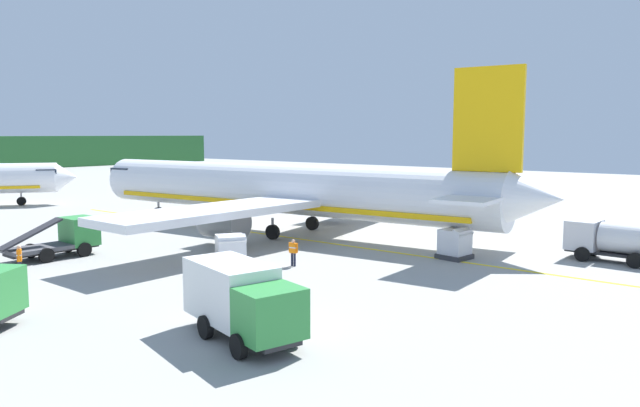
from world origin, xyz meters
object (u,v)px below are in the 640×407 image
Objects in this scene: service_truck_catering at (241,298)px; airliner_foreground at (283,190)px; service_truck_baggage at (67,237)px; crew_marshaller at (19,258)px; cargo_container_mid at (455,244)px; service_truck_fuel at (621,240)px; crew_loader_left at (293,250)px; cargo_container_near at (231,252)px.

airliner_foreground is at bearing 37.92° from service_truck_catering.
service_truck_baggage is 5.66m from crew_marshaller.
airliner_foreground reaches higher than cargo_container_mid.
service_truck_fuel is 34.73m from crew_marshaller.
service_truck_fuel is (4.59, -23.12, -1.99)m from airliner_foreground.
service_truck_fuel is 1.05× the size of service_truck_catering.
crew_loader_left is (6.64, -13.36, -0.25)m from service_truck_baggage.
service_truck_catering is 3.57× the size of crew_marshaller.
airliner_foreground is 16.03m from service_truck_baggage.
crew_marshaller is (-8.54, 7.56, 0.05)m from cargo_container_near.
service_truck_baggage is 3.42× the size of crew_marshaller.
cargo_container_mid is 1.15× the size of crew_marshaller.
cargo_container_mid is 1.24× the size of crew_loader_left.
cargo_container_near reaches higher than crew_loader_left.
airliner_foreground is at bearing -18.78° from service_truck_baggage.
crew_loader_left is at bearing -41.84° from crew_marshaller.
crew_marshaller is (-4.57, -3.33, -0.17)m from service_truck_baggage.
airliner_foreground is at bearing 27.53° from cargo_container_near.
cargo_container_mid is at bearing 121.43° from service_truck_fuel.
service_truck_fuel is 3.76× the size of crew_marshaller.
cargo_container_mid is (-0.51, -14.77, -2.46)m from airliner_foreground.
airliner_foreground reaches higher than cargo_container_near.
crew_marshaller is 15.05m from crew_loader_left.
cargo_container_near is (-11.07, -5.77, -2.41)m from airliner_foreground.
crew_loader_left is at bearing 31.78° from service_truck_catering.
service_truck_fuel reaches higher than cargo_container_near.
cargo_container_near is at bearing 132.08° from service_truck_fuel.
service_truck_baggage is 2.40× the size of cargo_container_near.
crew_marshaller is (-19.61, 1.79, -2.36)m from airliner_foreground.
service_truck_catering is at bearing -88.36° from crew_marshaller.
cargo_container_near is at bearing -41.51° from crew_marshaller.
cargo_container_mid is (18.62, 0.13, -0.63)m from service_truck_catering.
airliner_foreground is 16.85× the size of cargo_container_near.
airliner_foreground is at bearing 88.02° from cargo_container_mid.
airliner_foreground is 6.41× the size of service_truck_fuel.
cargo_container_mid is 10.23m from crew_loader_left.
service_truck_fuel is at bearing -47.92° from cargo_container_near.
cargo_container_mid reaches higher than crew_marshaller.
service_truck_catering is 12.19m from cargo_container_near.
crew_marshaller is at bearing 138.16° from crew_loader_left.
crew_loader_left is at bearing 140.44° from cargo_container_mid.
service_truck_baggage is (-15.04, 5.11, -2.20)m from airliner_foreground.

